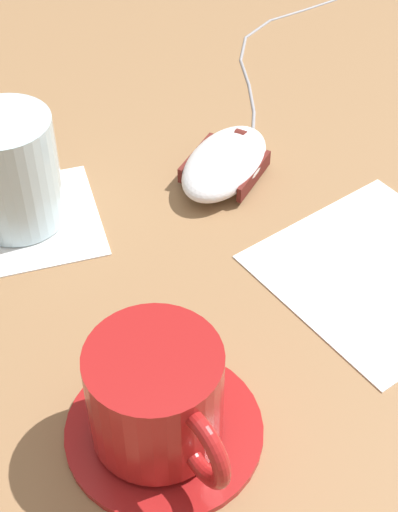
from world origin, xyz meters
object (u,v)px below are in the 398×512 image
Objects in this scene: computer_mouse at (225,163)px; drinking_glass at (11,171)px; saucer at (164,428)px; coffee_cup at (158,397)px.

computer_mouse is 1.31× the size of drinking_glass.
coffee_cup is (-0.00, 0.00, 0.04)m from saucer.
computer_mouse is at bearing -95.69° from drinking_glass.
drinking_glass is at bearing 7.76° from saucer.
drinking_glass is (0.24, 0.03, 0.00)m from coffee_cup.
coffee_cup is 0.24m from drinking_glass.
saucer is 1.03× the size of computer_mouse.
computer_mouse is (0.22, -0.15, -0.03)m from coffee_cup.
drinking_glass is (0.02, 0.17, 0.03)m from computer_mouse.
saucer is 1.12× the size of coffee_cup.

